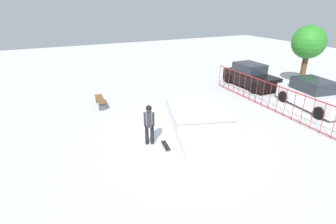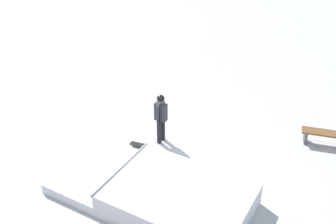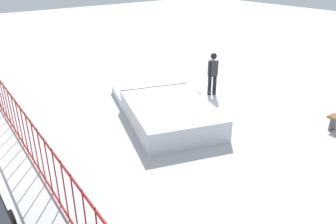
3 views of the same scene
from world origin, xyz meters
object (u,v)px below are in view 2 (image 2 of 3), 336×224
Objects in this scene: park_bench at (327,136)px; skater at (161,115)px; skateboard at (142,145)px; skate_ramp at (163,195)px.

skater is at bearing 8.70° from park_bench.
skateboard is at bearing 62.08° from skater.
skateboard is (0.54, 0.47, -0.93)m from skater.
skater reaches higher than skate_ramp.
skater is at bearing -128.58° from skateboard.
skate_ramp is 5.93m from park_bench.
skateboard is at bearing -44.83° from skate_ramp.
park_bench is at bearing -150.38° from skater.
skate_ramp is 3.03m from skater.
skate_ramp reaches higher than skateboard.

